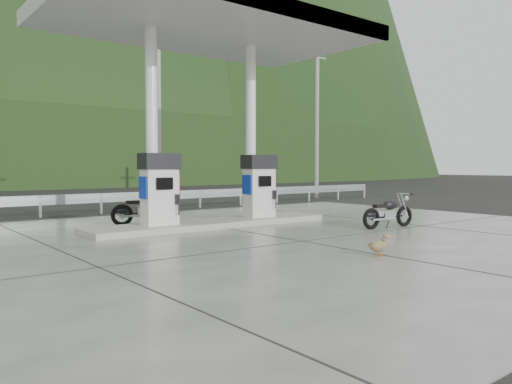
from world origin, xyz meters
TOP-DOWN VIEW (x-y plane):
  - ground at (0.00, 0.00)m, footprint 160.00×160.00m
  - forecourt_apron at (0.00, 0.00)m, footprint 18.00×14.00m
  - pump_island at (0.00, 2.50)m, footprint 7.00×1.40m
  - gas_pump_left at (-1.60, 2.50)m, footprint 0.95×0.55m
  - gas_pump_right at (1.60, 2.50)m, footprint 0.95×0.55m
  - canopy_column_left at (-1.60, 2.90)m, footprint 0.30×0.30m
  - canopy_column_right at (1.60, 2.90)m, footprint 0.30×0.30m
  - canopy_roof at (0.00, 2.50)m, footprint 8.50×5.00m
  - guardrail at (0.00, 8.00)m, footprint 26.00×0.16m
  - road at (0.00, 11.50)m, footprint 60.00×7.00m
  - utility_pole_b at (2.00, 9.50)m, footprint 0.22×0.22m
  - utility_pole_c at (11.00, 9.50)m, footprint 0.22×0.22m
  - motorcycle_left at (-1.27, 3.94)m, footprint 1.88×0.92m
  - motorcycle_right at (3.45, -0.66)m, footprint 1.71×0.71m
  - duck at (-0.12, -3.12)m, footprint 0.48×0.17m

SIDE VIEW (x-z plane):
  - ground at x=0.00m, z-range 0.00..0.00m
  - road at x=0.00m, z-range 0.00..0.01m
  - forecourt_apron at x=0.00m, z-range 0.00..0.02m
  - pump_island at x=0.00m, z-range 0.02..0.17m
  - duck at x=-0.12m, z-range 0.02..0.36m
  - motorcycle_right at x=3.45m, z-range 0.02..0.81m
  - motorcycle_left at x=-1.27m, z-range 0.02..0.88m
  - guardrail at x=0.00m, z-range 0.00..1.42m
  - gas_pump_left at x=-1.60m, z-range 0.17..1.97m
  - gas_pump_right at x=1.60m, z-range 0.17..1.97m
  - canopy_column_left at x=-1.60m, z-range 0.17..5.17m
  - canopy_column_right at x=1.60m, z-range 0.17..5.17m
  - utility_pole_b at x=2.00m, z-range 0.00..8.00m
  - utility_pole_c at x=11.00m, z-range 0.00..8.00m
  - canopy_roof at x=0.00m, z-range 5.17..5.57m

